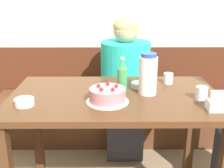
# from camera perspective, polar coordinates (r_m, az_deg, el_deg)

# --- Properties ---
(back_wall) EXTENTS (4.80, 0.04, 2.50)m
(back_wall) POSITION_cam_1_polar(r_m,az_deg,el_deg) (2.62, 0.27, 16.01)
(back_wall) COLOR #4C2314
(back_wall) RESTS_ON ground_plane
(bench_seat) EXTENTS (2.14, 0.38, 0.44)m
(bench_seat) POSITION_cam_1_polar(r_m,az_deg,el_deg) (2.66, 0.28, -6.96)
(bench_seat) COLOR #56331E
(bench_seat) RESTS_ON ground_plane
(dining_table) EXTENTS (1.25, 0.73, 0.78)m
(dining_table) POSITION_cam_1_polar(r_m,az_deg,el_deg) (1.72, 0.60, -5.74)
(dining_table) COLOR #4C2D19
(dining_table) RESTS_ON ground_plane
(birthday_cake) EXTENTS (0.24, 0.24, 0.10)m
(birthday_cake) POSITION_cam_1_polar(r_m,az_deg,el_deg) (1.56, -0.93, -2.31)
(birthday_cake) COLOR white
(birthday_cake) RESTS_ON dining_table
(water_pitcher) EXTENTS (0.11, 0.11, 0.25)m
(water_pitcher) POSITION_cam_1_polar(r_m,az_deg,el_deg) (1.67, 7.33, 1.96)
(water_pitcher) COLOR white
(water_pitcher) RESTS_ON dining_table
(soju_bottle) EXTENTS (0.06, 0.06, 0.22)m
(soju_bottle) POSITION_cam_1_polar(r_m,az_deg,el_deg) (1.69, 2.10, 1.67)
(soju_bottle) COLOR #388E4C
(soju_bottle) RESTS_ON dining_table
(napkin_holder) EXTENTS (0.11, 0.08, 0.11)m
(napkin_holder) POSITION_cam_1_polar(r_m,az_deg,el_deg) (1.55, 20.77, -3.68)
(napkin_holder) COLOR white
(napkin_holder) RESTS_ON dining_table
(bowl_soup_white) EXTENTS (0.10, 0.10, 0.03)m
(bowl_soup_white) POSITION_cam_1_polar(r_m,az_deg,el_deg) (1.80, 5.49, -0.19)
(bowl_soup_white) COLOR white
(bowl_soup_white) RESTS_ON dining_table
(bowl_rice_small) EXTENTS (0.11, 0.11, 0.04)m
(bowl_rice_small) POSITION_cam_1_polar(r_m,az_deg,el_deg) (1.59, -17.39, -3.51)
(bowl_rice_small) COLOR white
(bowl_rice_small) RESTS_ON dining_table
(glass_water_tall) EXTENTS (0.07, 0.07, 0.08)m
(glass_water_tall) POSITION_cam_1_polar(r_m,az_deg,el_deg) (1.67, 17.73, -1.80)
(glass_water_tall) COLOR silver
(glass_water_tall) RESTS_ON dining_table
(glass_tumbler_short) EXTENTS (0.06, 0.06, 0.07)m
(glass_tumbler_short) POSITION_cam_1_polar(r_m,az_deg,el_deg) (1.90, 11.35, 1.13)
(glass_tumbler_short) COLOR silver
(glass_tumbler_short) RESTS_ON dining_table
(person_grey_tee) EXTENTS (0.40, 0.40, 1.18)m
(person_grey_tee) POSITION_cam_1_polar(r_m,az_deg,el_deg) (2.33, 2.68, -0.84)
(person_grey_tee) COLOR #33333D
(person_grey_tee) RESTS_ON ground_plane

